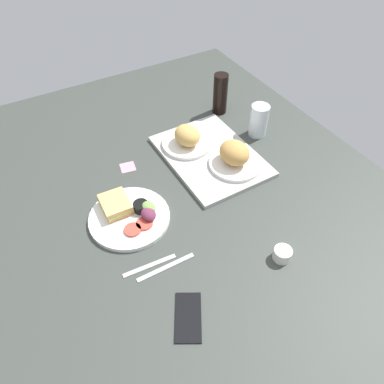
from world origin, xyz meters
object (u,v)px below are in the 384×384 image
object	(u,v)px
cell_phone	(188,317)
sticky_note	(128,167)
bread_plate_near	(187,138)
espresso_cup	(282,254)
plate_with_salad	(130,214)
drinking_glass	(259,120)
bread_plate_far	(235,156)
knife	(166,267)
soda_bottle	(220,94)
fork	(150,265)
serving_tray	(210,156)

from	to	relation	value
cell_phone	sticky_note	xyz separation A→B (cm)	(-64.66, 9.54, -0.34)
bread_plate_near	espresso_cup	xyz separation A→B (cm)	(60.81, -0.80, -3.03)
plate_with_salad	bread_plate_near	bearing A→B (deg)	122.59
drinking_glass	espresso_cup	xyz separation A→B (cm)	(54.37, -31.43, -4.87)
bread_plate_far	cell_phone	bearing A→B (deg)	-45.76
bread_plate_near	knife	world-z (taller)	bread_plate_near
espresso_cup	knife	world-z (taller)	espresso_cup
knife	bread_plate_near	bearing A→B (deg)	54.82
bread_plate_far	sticky_note	xyz separation A→B (cm)	(-20.60, -35.71, -5.51)
bread_plate_far	soda_bottle	world-z (taller)	soda_bottle
soda_bottle	cell_phone	bearing A→B (deg)	-37.77
bread_plate_near	fork	bearing A→B (deg)	-41.01
bread_plate_near	cell_phone	xyz separation A→B (cm)	(63.12, -35.31, -4.63)
soda_bottle	sticky_note	xyz separation A→B (cm)	(14.25, -51.61, -9.09)
soda_bottle	espresso_cup	bearing A→B (deg)	-19.17
fork	sticky_note	bearing A→B (deg)	79.75
cell_phone	sticky_note	size ratio (longest dim) A/B	2.57
serving_tray	fork	bearing A→B (deg)	-51.83
plate_with_salad	serving_tray	bearing A→B (deg)	107.73
serving_tray	drinking_glass	distance (cm)	26.32
bread_plate_far	sticky_note	world-z (taller)	bread_plate_far
serving_tray	knife	xyz separation A→B (cm)	(36.53, -38.65, -0.55)
serving_tray	bread_plate_far	world-z (taller)	bread_plate_far
sticky_note	drinking_glass	bearing A→B (deg)	81.94
bread_plate_near	knife	distance (cm)	57.12
fork	bread_plate_near	bearing A→B (deg)	53.41
soda_bottle	espresso_cup	size ratio (longest dim) A/B	3.27
bread_plate_near	drinking_glass	world-z (taller)	drinking_glass
serving_tray	bread_plate_far	bearing A→B (deg)	26.42
plate_with_salad	knife	distance (cm)	23.77
bread_plate_near	cell_phone	world-z (taller)	bread_plate_near
fork	sticky_note	xyz separation A→B (cm)	(-44.61, 11.68, -0.19)
fork	sticky_note	distance (cm)	46.11
espresso_cup	cell_phone	xyz separation A→B (cm)	(2.31, -34.51, -1.60)
drinking_glass	cell_phone	xyz separation A→B (cm)	(56.68, -65.94, -6.47)
sticky_note	espresso_cup	bearing A→B (deg)	21.82
bread_plate_near	plate_with_salad	size ratio (longest dim) A/B	0.75
bread_plate_far	espresso_cup	world-z (taller)	bread_plate_far
serving_tray	fork	size ratio (longest dim) A/B	2.65
bread_plate_near	sticky_note	size ratio (longest dim) A/B	3.65
bread_plate_near	espresso_cup	world-z (taller)	bread_plate_near
plate_with_salad	espresso_cup	size ratio (longest dim) A/B	4.88
plate_with_salad	espresso_cup	xyz separation A→B (cm)	(38.41, 34.23, 0.24)
bread_plate_near	soda_bottle	xyz separation A→B (cm)	(-15.79, 25.84, 4.11)
drinking_glass	knife	bearing A→B (deg)	-58.27
soda_bottle	plate_with_salad	bearing A→B (deg)	-57.90
bread_plate_near	espresso_cup	size ratio (longest dim) A/B	3.65
bread_plate_far	fork	size ratio (longest dim) A/B	1.20
serving_tray	soda_bottle	size ratio (longest dim) A/B	2.46
soda_bottle	drinking_glass	bearing A→B (deg)	12.16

